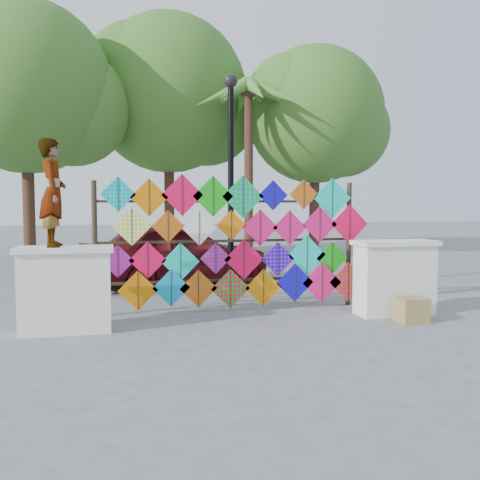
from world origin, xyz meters
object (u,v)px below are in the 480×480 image
Objects in this scene: vendor_woman at (53,193)px; lamppost at (231,164)px; sedan at (177,253)px; kite_rack at (238,243)px.

lamppost reaches higher than vendor_woman.
lamppost is (0.85, -2.03, 1.95)m from sedan.
lamppost is at bearing -175.32° from sedan.
sedan is at bearing 112.75° from lamppost.
kite_rack is 1.12× the size of lamppost.
vendor_woman reaches higher than sedan.
sedan is 2.94m from lamppost.
vendor_woman reaches higher than kite_rack.
vendor_woman is 0.35× the size of lamppost.
lamppost reaches higher than sedan.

